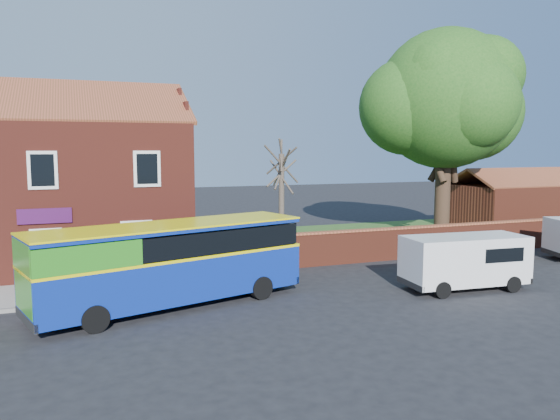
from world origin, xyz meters
name	(u,v)px	position (x,y,z in m)	size (l,w,h in m)	color
ground	(277,321)	(0.00, 0.00, 0.00)	(120.00, 120.00, 0.00)	black
pavement	(46,295)	(-7.00, 5.75, 0.06)	(18.00, 3.50, 0.12)	gray
kerb	(44,307)	(-7.00, 4.00, 0.07)	(18.00, 0.15, 0.14)	slate
grass_strip	(400,236)	(13.00, 13.00, 0.02)	(26.00, 12.00, 0.04)	#426B28
shop_building	(48,193)	(-7.02, 11.50, 3.41)	(12.30, 8.13, 10.50)	maroon
boundary_wall	(465,238)	(13.00, 7.00, 0.81)	(22.00, 0.38, 1.60)	maroon
outbuilding	(515,205)	(22.00, 13.00, 1.61)	(8.20, 5.06, 4.17)	maroon
bus	(163,261)	(-3.15, 2.68, 1.64)	(9.75, 4.97, 2.89)	navy
van_near	(465,260)	(8.17, 1.10, 1.17)	(4.90, 2.28, 2.09)	white
large_tree	(444,104)	(14.18, 10.62, 7.98)	(9.99, 7.90, 12.18)	black
bare_tree	(281,197)	(4.30, 10.94, 2.90)	(2.12, 2.52, 5.65)	#4C4238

